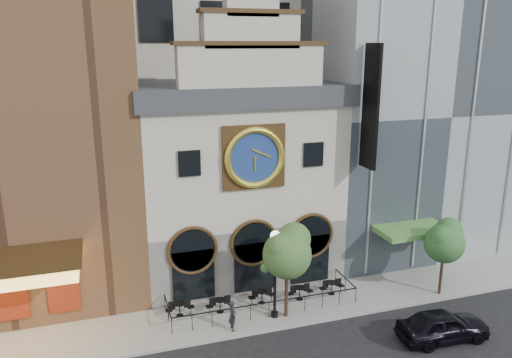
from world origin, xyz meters
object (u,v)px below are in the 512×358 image
object	(u,v)px
bistro_0	(180,308)
lamppost	(275,264)
bistro_4	(332,287)
tree_right	(445,240)
bistro_1	(220,304)
car_right	(443,325)
tree_left	(288,251)
bistro_3	(300,292)
bistro_2	(262,296)
pedestrian	(232,315)

from	to	relation	value
bistro_0	lamppost	world-z (taller)	lamppost
bistro_0	bistro_4	world-z (taller)	same
tree_right	bistro_1	bearing A→B (deg)	171.72
car_right	tree_left	distance (m)	8.69
bistro_3	car_right	xyz separation A→B (m)	(5.42, -5.82, 0.19)
lamppost	bistro_3	bearing A→B (deg)	36.69
tree_left	bistro_3	bearing A→B (deg)	46.30
bistro_1	tree_right	distance (m)	13.52
tree_left	tree_right	distance (m)	9.68
bistro_4	bistro_0	bearing A→B (deg)	178.08
bistro_2	pedestrian	xyz separation A→B (m)	(-2.33, -2.14, 0.37)
bistro_3	lamppost	size ratio (longest dim) A/B	0.32
bistro_4	lamppost	bearing A→B (deg)	-161.88
bistro_2	tree_right	distance (m)	11.14
bistro_1	lamppost	distance (m)	4.03
car_right	tree_left	xyz separation A→B (m)	(-6.79, 4.38, 3.20)
car_right	pedestrian	size ratio (longest dim) A/B	2.83
bistro_1	lamppost	bearing A→B (deg)	-26.60
bistro_2	bistro_4	size ratio (longest dim) A/B	1.00
pedestrian	tree_right	world-z (taller)	tree_right
bistro_4	car_right	xyz separation A→B (m)	(3.35, -5.82, 0.19)
bistro_3	tree_right	world-z (taller)	tree_right
bistro_3	lamppost	world-z (taller)	lamppost
car_right	lamppost	world-z (taller)	lamppost
bistro_0	bistro_3	bearing A→B (deg)	-2.53
bistro_2	car_right	bearing A→B (deg)	-38.32
bistro_3	tree_right	bearing A→B (deg)	-12.75
tree_left	car_right	bearing A→B (deg)	-32.79
bistro_4	tree_left	size ratio (longest dim) A/B	0.30
bistro_0	bistro_1	distance (m)	2.22
bistro_2	bistro_1	bearing A→B (deg)	-175.14
bistro_1	bistro_2	xyz separation A→B (m)	(2.52, 0.21, 0.00)
bistro_3	car_right	size ratio (longest dim) A/B	0.33
bistro_1	pedestrian	distance (m)	1.97
lamppost	tree_left	distance (m)	1.01
bistro_1	bistro_3	bearing A→B (deg)	-0.30
bistro_0	bistro_4	size ratio (longest dim) A/B	1.00
bistro_0	bistro_1	world-z (taller)	same
bistro_1	bistro_4	bearing A→B (deg)	-0.17
bistro_3	car_right	world-z (taller)	car_right
bistro_4	pedestrian	bearing A→B (deg)	-164.05
lamppost	tree_left	size ratio (longest dim) A/B	0.95
bistro_1	bistro_4	xyz separation A→B (m)	(6.84, -0.02, 0.00)
bistro_4	lamppost	world-z (taller)	lamppost
bistro_1	tree_right	world-z (taller)	tree_right
bistro_0	bistro_1	xyz separation A→B (m)	(2.20, -0.28, 0.00)
tree_left	bistro_4	bearing A→B (deg)	22.78
bistro_0	pedestrian	distance (m)	3.28
tree_left	bistro_1	bearing A→B (deg)	156.65
bistro_2	tree_left	world-z (taller)	tree_left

